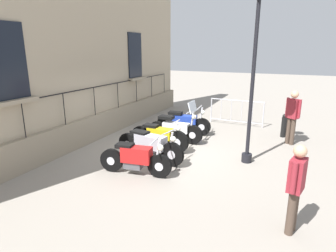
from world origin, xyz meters
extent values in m
plane|color=gray|center=(0.00, 0.00, 0.00)|extent=(60.00, 60.00, 0.00)
cube|color=tan|center=(-2.79, 0.00, 3.80)|extent=(0.60, 13.25, 7.59)
cube|color=gray|center=(-2.41, 0.00, 0.44)|extent=(0.20, 13.25, 0.88)
cube|color=black|center=(-2.47, 2.92, 2.79)|extent=(0.06, 1.01, 1.81)
cube|color=gray|center=(-2.39, 2.92, 1.84)|extent=(0.24, 1.21, 0.10)
cube|color=black|center=(-2.47, -2.92, 2.79)|extent=(0.06, 1.01, 1.81)
cube|color=gray|center=(-2.39, -2.92, 1.84)|extent=(0.24, 1.21, 0.10)
cube|color=black|center=(-2.37, 0.00, 1.83)|extent=(0.03, 11.13, 0.03)
cylinder|color=black|center=(-2.37, -2.78, 1.35)|extent=(0.02, 0.02, 0.94)
cylinder|color=black|center=(-2.37, -1.39, 1.35)|extent=(0.02, 0.02, 0.94)
cylinder|color=black|center=(-2.37, 0.00, 1.35)|extent=(0.02, 0.02, 0.94)
cylinder|color=black|center=(-2.37, 1.39, 1.35)|extent=(0.02, 0.02, 0.94)
cylinder|color=black|center=(-2.37, 2.78, 1.35)|extent=(0.02, 0.02, 0.94)
cylinder|color=black|center=(-2.37, 4.17, 1.35)|extent=(0.02, 0.02, 0.94)
cylinder|color=black|center=(-2.37, 5.57, 1.35)|extent=(0.02, 0.02, 0.94)
cylinder|color=black|center=(0.93, -1.80, 0.30)|extent=(0.62, 0.20, 0.61)
cylinder|color=silver|center=(0.93, -1.80, 0.30)|extent=(0.23, 0.16, 0.21)
cylinder|color=black|center=(-0.35, -1.98, 0.30)|extent=(0.62, 0.20, 0.61)
cylinder|color=silver|center=(-0.35, -1.98, 0.30)|extent=(0.23, 0.16, 0.21)
cube|color=red|center=(0.34, -1.88, 0.54)|extent=(0.79, 0.43, 0.39)
cube|color=#4C4C51|center=(0.24, -1.90, 0.27)|extent=(0.48, 0.32, 0.21)
cube|color=black|center=(0.03, -1.92, 0.74)|extent=(0.46, 0.35, 0.10)
cylinder|color=silver|center=(0.88, -1.81, 0.63)|extent=(0.17, 0.08, 0.67)
cylinder|color=silver|center=(0.84, -1.81, 0.96)|extent=(0.13, 0.72, 0.04)
sphere|color=white|center=(0.95, -1.80, 0.78)|extent=(0.16, 0.16, 0.16)
cylinder|color=silver|center=(0.08, -1.73, 0.17)|extent=(0.68, 0.17, 0.08)
cylinder|color=black|center=(0.94, -1.03, 0.34)|extent=(0.68, 0.20, 0.67)
cylinder|color=silver|center=(0.94, -1.03, 0.34)|extent=(0.25, 0.16, 0.24)
cylinder|color=black|center=(-0.58, -0.80, 0.34)|extent=(0.68, 0.20, 0.67)
cylinder|color=silver|center=(-0.58, -0.80, 0.34)|extent=(0.25, 0.16, 0.24)
cube|color=#B2B2BC|center=(0.23, -0.92, 0.57)|extent=(0.96, 0.47, 0.38)
cube|color=#4C4C51|center=(0.13, -0.91, 0.30)|extent=(0.59, 0.35, 0.24)
cube|color=black|center=(-0.14, -0.87, 0.77)|extent=(0.56, 0.38, 0.10)
cylinder|color=silver|center=(0.89, -1.02, 0.64)|extent=(0.17, 0.08, 0.62)
cylinder|color=silver|center=(0.84, -1.02, 0.95)|extent=(0.15, 0.74, 0.04)
sphere|color=white|center=(0.96, -1.03, 0.77)|extent=(0.16, 0.16, 0.16)
cylinder|color=silver|center=(-0.02, -0.70, 0.19)|extent=(0.83, 0.20, 0.08)
cylinder|color=black|center=(0.68, -0.03, 0.34)|extent=(0.69, 0.15, 0.69)
cylinder|color=silver|center=(0.68, -0.03, 0.34)|extent=(0.24, 0.16, 0.24)
cylinder|color=black|center=(-0.60, 0.00, 0.34)|extent=(0.69, 0.15, 0.69)
cylinder|color=silver|center=(-0.60, 0.00, 0.34)|extent=(0.24, 0.16, 0.24)
cube|color=gold|center=(0.09, -0.01, 0.54)|extent=(0.80, 0.34, 0.32)
cube|color=#4C4C51|center=(-0.01, -0.01, 0.31)|extent=(0.48, 0.27, 0.24)
cube|color=black|center=(-0.24, 0.00, 0.74)|extent=(0.45, 0.30, 0.10)
cylinder|color=silver|center=(0.63, -0.02, 0.64)|extent=(0.16, 0.06, 0.61)
cylinder|color=silver|center=(0.58, -0.02, 0.95)|extent=(0.05, 0.71, 0.04)
sphere|color=white|center=(0.70, -0.03, 0.77)|extent=(0.16, 0.16, 0.16)
cylinder|color=silver|center=(-0.15, 0.17, 0.19)|extent=(0.71, 0.10, 0.08)
cylinder|color=black|center=(0.84, 0.93, 0.32)|extent=(0.64, 0.14, 0.64)
cylinder|color=silver|center=(0.84, 0.93, 0.32)|extent=(0.23, 0.16, 0.22)
cylinder|color=black|center=(-0.47, 0.92, 0.32)|extent=(0.64, 0.14, 0.64)
cylinder|color=silver|center=(-0.47, 0.92, 0.32)|extent=(0.23, 0.16, 0.22)
cube|color=silver|center=(0.23, 0.93, 0.51)|extent=(0.89, 0.34, 0.30)
cube|color=#4C4C51|center=(0.13, 0.93, 0.29)|extent=(0.54, 0.27, 0.22)
cube|color=black|center=(-0.13, 0.92, 0.82)|extent=(0.50, 0.31, 0.10)
cylinder|color=silver|center=(0.79, 0.93, 0.72)|extent=(0.16, 0.06, 0.80)
cylinder|color=silver|center=(0.74, 0.93, 1.11)|extent=(0.04, 0.74, 0.04)
sphere|color=white|center=(0.86, 0.93, 0.93)|extent=(0.16, 0.16, 0.16)
cylinder|color=silver|center=(-0.04, 1.11, 0.18)|extent=(0.80, 0.09, 0.08)
cube|color=silver|center=(0.80, 0.93, 1.26)|extent=(0.13, 0.61, 0.36)
cylinder|color=black|center=(0.81, 1.96, 0.32)|extent=(0.66, 0.17, 0.65)
cylinder|color=silver|center=(0.81, 1.96, 0.32)|extent=(0.24, 0.15, 0.23)
cylinder|color=black|center=(-0.57, 1.82, 0.32)|extent=(0.66, 0.17, 0.65)
cylinder|color=silver|center=(-0.57, 1.82, 0.32)|extent=(0.24, 0.15, 0.23)
cube|color=#1E389E|center=(0.17, 1.90, 0.53)|extent=(0.91, 0.41, 0.34)
cube|color=#4C4C51|center=(0.07, 1.89, 0.29)|extent=(0.55, 0.31, 0.23)
cube|color=black|center=(-0.19, 1.86, 0.77)|extent=(0.52, 0.34, 0.10)
cylinder|color=silver|center=(0.76, 1.96, 0.68)|extent=(0.16, 0.08, 0.73)
cylinder|color=silver|center=(0.71, 1.95, 1.04)|extent=(0.11, 0.71, 0.04)
sphere|color=white|center=(0.83, 1.97, 0.86)|extent=(0.16, 0.16, 0.16)
cylinder|color=silver|center=(-0.12, 2.05, 0.18)|extent=(0.80, 0.16, 0.08)
cylinder|color=black|center=(2.72, 0.10, 0.12)|extent=(0.28, 0.28, 0.24)
cylinder|color=black|center=(2.72, 0.10, 2.36)|extent=(0.10, 0.10, 4.71)
cylinder|color=#B7B7BF|center=(0.57, 4.04, 0.53)|extent=(0.05, 0.05, 1.05)
cylinder|color=#B7B7BF|center=(2.71, 3.97, 0.53)|extent=(0.05, 0.05, 1.05)
cylinder|color=#B7B7BF|center=(1.64, 4.01, 1.02)|extent=(2.15, 0.11, 0.04)
cylinder|color=#B7B7BF|center=(1.64, 4.01, 0.15)|extent=(2.15, 0.11, 0.04)
cylinder|color=#B7B7BF|center=(0.99, 4.03, 0.60)|extent=(0.02, 0.02, 0.87)
cylinder|color=#B7B7BF|center=(1.42, 4.02, 0.60)|extent=(0.02, 0.02, 0.87)
cylinder|color=#B7B7BF|center=(1.85, 4.00, 0.60)|extent=(0.02, 0.02, 0.87)
cylinder|color=#B7B7BF|center=(2.28, 3.99, 0.60)|extent=(0.02, 0.02, 0.87)
cylinder|color=black|center=(3.53, 3.00, 0.36)|extent=(0.18, 0.18, 0.72)
sphere|color=black|center=(3.53, 3.00, 0.76)|extent=(0.16, 0.16, 0.16)
cylinder|color=#47382D|center=(3.70, 2.30, 0.44)|extent=(0.14, 0.14, 0.89)
cylinder|color=#47382D|center=(3.83, 2.21, 0.44)|extent=(0.14, 0.14, 0.89)
cube|color=maroon|center=(3.76, 2.25, 1.20)|extent=(0.42, 0.38, 0.63)
sphere|color=tan|center=(3.76, 2.25, 1.66)|extent=(0.24, 0.24, 0.24)
cylinder|color=maroon|center=(3.58, 2.37, 1.23)|extent=(0.09, 0.09, 0.60)
cylinder|color=maroon|center=(3.95, 2.13, 1.23)|extent=(0.09, 0.09, 0.60)
cylinder|color=#47382D|center=(3.96, -2.72, 0.40)|extent=(0.14, 0.14, 0.79)
cylinder|color=#47382D|center=(3.92, -2.88, 0.40)|extent=(0.14, 0.14, 0.79)
cube|color=maroon|center=(3.94, -2.80, 1.07)|extent=(0.29, 0.40, 0.56)
sphere|color=tan|center=(3.94, -2.80, 1.49)|extent=(0.21, 0.21, 0.21)
cylinder|color=maroon|center=(3.99, -2.58, 1.10)|extent=(0.09, 0.09, 0.53)
cylinder|color=maroon|center=(3.89, -3.01, 1.10)|extent=(0.09, 0.09, 0.53)
camera|label=1|loc=(3.76, -7.58, 3.09)|focal=30.34mm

